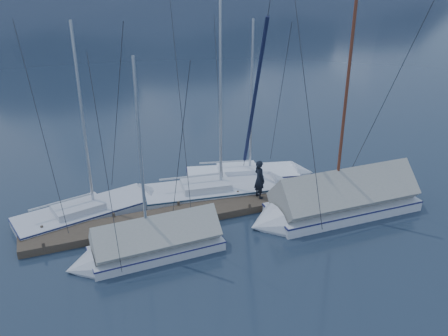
# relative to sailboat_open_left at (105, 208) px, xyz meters

# --- Properties ---
(ground) EXTENTS (1000.00, 1000.00, 0.00)m
(ground) POSITION_rel_sailboat_open_left_xyz_m (5.22, -4.01, -0.17)
(ground) COLOR #15202F
(ground) RESTS_ON ground
(dock) EXTENTS (18.00, 1.50, 0.54)m
(dock) POSITION_rel_sailboat_open_left_xyz_m (5.22, -2.01, -0.06)
(dock) COLOR #382D23
(dock) RESTS_ON ground
(mooring_posts) EXTENTS (15.12, 1.52, 0.35)m
(mooring_posts) POSITION_rel_sailboat_open_left_xyz_m (4.72, -2.01, 0.18)
(mooring_posts) COLOR #382D23
(mooring_posts) RESTS_ON ground
(sailboat_open_left) EXTENTS (7.48, 3.72, 9.53)m
(sailboat_open_left) POSITION_rel_sailboat_open_left_xyz_m (0.00, 0.00, 0.00)
(sailboat_open_left) COLOR #B8BCC5
(sailboat_open_left) RESTS_ON ground
(sailboat_open_mid) EXTENTS (7.98, 3.42, 10.28)m
(sailboat_open_mid) POSITION_rel_sailboat_open_left_xyz_m (6.23, -0.43, 0.01)
(sailboat_open_mid) COLOR silver
(sailboat_open_mid) RESTS_ON ground
(sailboat_open_right) EXTENTS (7.16, 3.54, 9.12)m
(sailboat_open_right) POSITION_rel_sailboat_open_left_xyz_m (8.31, 0.78, -0.01)
(sailboat_open_right) COLOR white
(sailboat_open_right) RESTS_ON ground
(sailboat_covered_near) EXTENTS (8.23, 3.55, 10.68)m
(sailboat_covered_near) POSITION_rel_sailboat_open_left_xyz_m (9.71, -4.10, 0.37)
(sailboat_covered_near) COLOR silver
(sailboat_covered_near) RESTS_ON ground
(sailboat_covered_far) EXTENTS (6.25, 2.63, 8.67)m
(sailboat_covered_far) POSITION_rel_sailboat_open_left_xyz_m (0.95, -4.29, 0.26)
(sailboat_covered_far) COLOR silver
(sailboat_covered_far) RESTS_ON ground
(person) EXTENTS (0.56, 0.75, 1.89)m
(person) POSITION_rel_sailboat_open_left_xyz_m (7.06, -1.92, 1.12)
(person) COLOR black
(person) RESTS_ON dock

